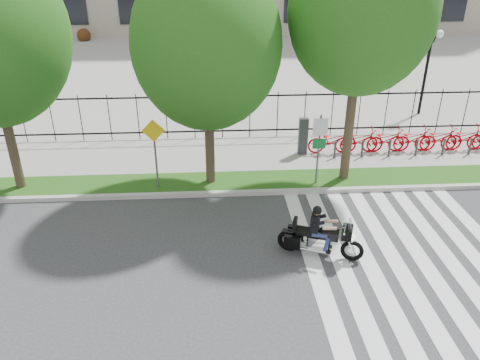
{
  "coord_description": "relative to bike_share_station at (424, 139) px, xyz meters",
  "views": [
    {
      "loc": [
        -0.41,
        -10.06,
        7.68
      ],
      "look_at": [
        0.39,
        3.0,
        1.13
      ],
      "focal_mm": 35.0,
      "sensor_mm": 36.0,
      "label": 1
    }
  ],
  "objects": [
    {
      "name": "motorcycle_rider",
      "position": [
        -5.74,
        -6.71,
        -0.06
      ],
      "size": [
        2.28,
        1.17,
        1.83
      ],
      "color": "black",
      "rests_on": "ground"
    },
    {
      "name": "iron_fence",
      "position": [
        -8.16,
        2.0,
        0.48
      ],
      "size": [
        30.0,
        0.06,
        2.0
      ],
      "primitive_type": null,
      "color": "black",
      "rests_on": "sidewalk"
    },
    {
      "name": "curb",
      "position": [
        -8.16,
        -3.1,
        -0.6
      ],
      "size": [
        60.0,
        0.2,
        0.15
      ],
      "primitive_type": "cube",
      "color": "#B1AFA7",
      "rests_on": "ground"
    },
    {
      "name": "ground",
      "position": [
        -8.16,
        -7.2,
        -0.67
      ],
      "size": [
        120.0,
        120.0,
        0.0
      ],
      "primitive_type": "plane",
      "color": "#333335",
      "rests_on": "ground"
    },
    {
      "name": "street_tree_1",
      "position": [
        -8.7,
        -2.25,
        4.27
      ],
      "size": [
        4.78,
        4.78,
        7.55
      ],
      "color": "#3C2E21",
      "rests_on": "grass_verge"
    },
    {
      "name": "sign_pole_warning",
      "position": [
        -10.54,
        -2.62,
        1.07
      ],
      "size": [
        0.78,
        0.09,
        2.49
      ],
      "color": "#59595B",
      "rests_on": "grass_verge"
    },
    {
      "name": "sign_pole_regulatory",
      "position": [
        -4.97,
        -2.62,
        1.07
      ],
      "size": [
        0.5,
        0.09,
        2.5
      ],
      "color": "#59595B",
      "rests_on": "grass_verge"
    },
    {
      "name": "crosswalk_stripes",
      "position": [
        -3.34,
        -7.2,
        -0.67
      ],
      "size": [
        5.7,
        8.0,
        0.01
      ],
      "primitive_type": null,
      "color": "silver",
      "rests_on": "ground"
    },
    {
      "name": "lamp_post_right",
      "position": [
        1.84,
        4.8,
        2.53
      ],
      "size": [
        1.06,
        0.7,
        4.25
      ],
      "color": "black",
      "rests_on": "ground"
    },
    {
      "name": "grass_verge",
      "position": [
        -8.16,
        -2.25,
        -0.6
      ],
      "size": [
        60.0,
        1.5,
        0.15
      ],
      "primitive_type": "cube",
      "color": "#1B4A12",
      "rests_on": "ground"
    },
    {
      "name": "bike_share_station",
      "position": [
        0.0,
        0.0,
        0.0
      ],
      "size": [
        10.06,
        0.88,
        1.5
      ],
      "color": "#2D2D33",
      "rests_on": "sidewalk"
    },
    {
      "name": "street_tree_2",
      "position": [
        -3.87,
        -2.25,
        5.22
      ],
      "size": [
        4.63,
        4.63,
        8.41
      ],
      "color": "#3C2E21",
      "rests_on": "grass_verge"
    },
    {
      "name": "sidewalk",
      "position": [
        -8.16,
        0.25,
        -0.6
      ],
      "size": [
        60.0,
        3.5,
        0.15
      ],
      "primitive_type": "cube",
      "color": "gray",
      "rests_on": "ground"
    },
    {
      "name": "plaza",
      "position": [
        -8.16,
        17.8,
        -0.62
      ],
      "size": [
        80.0,
        34.0,
        0.1
      ],
      "primitive_type": "cube",
      "color": "gray",
      "rests_on": "ground"
    }
  ]
}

